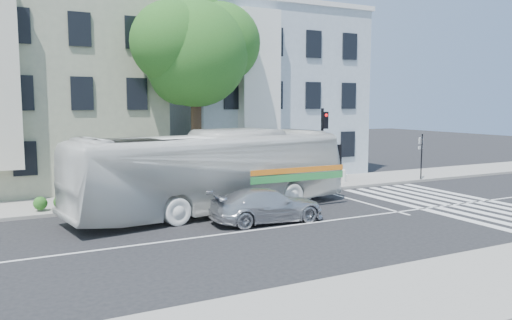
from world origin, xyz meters
TOP-DOWN VIEW (x-y plane):
  - ground at (0.00, 0.00)m, footprint 120.00×120.00m
  - sidewalk_far at (0.00, 8.00)m, footprint 80.00×4.00m
  - sidewalk_near at (0.00, -8.00)m, footprint 80.00×4.00m
  - building_left at (-7.00, 15.00)m, footprint 12.00×10.00m
  - building_right at (7.00, 15.00)m, footprint 12.00×10.00m
  - street_tree at (0.06, 8.74)m, footprint 7.30×5.90m
  - bus at (-0.90, 3.86)m, footprint 5.23×13.57m
  - sedan at (0.33, 1.02)m, footprint 2.17×4.90m
  - hedge at (-3.73, 6.76)m, footprint 8.54×1.56m
  - traffic_signal at (6.65, 6.22)m, footprint 0.49×0.55m
  - fire_hydrant at (9.11, 7.54)m, footprint 0.44×0.25m
  - far_sign_pole at (14.01, 6.14)m, footprint 0.50×0.24m

SIDE VIEW (x-z plane):
  - ground at x=0.00m, z-range 0.00..0.00m
  - sidewalk_far at x=0.00m, z-range 0.00..0.15m
  - sidewalk_near at x=0.00m, z-range 0.00..0.15m
  - hedge at x=-3.73m, z-range 0.15..0.85m
  - fire_hydrant at x=9.11m, z-range 0.16..0.93m
  - sedan at x=0.33m, z-range 0.00..1.40m
  - bus at x=-0.90m, z-range 0.00..3.69m
  - far_sign_pole at x=14.01m, z-range 0.50..3.36m
  - traffic_signal at x=6.65m, z-range 0.68..5.31m
  - building_left at x=-7.00m, z-range 0.00..11.00m
  - building_right at x=7.00m, z-range 0.00..11.00m
  - street_tree at x=0.06m, z-range 2.28..13.38m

